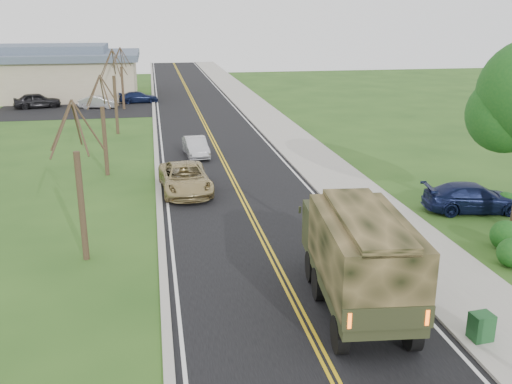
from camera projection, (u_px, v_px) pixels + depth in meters
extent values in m
cube|color=black|center=(201.00, 118.00, 51.07)|extent=(8.00, 120.00, 0.01)
cube|color=#9E998E|center=(247.00, 115.00, 51.76)|extent=(0.30, 120.00, 0.12)
cube|color=#9E998E|center=(266.00, 115.00, 52.06)|extent=(3.20, 120.00, 0.10)
cube|color=#9E998E|center=(154.00, 118.00, 50.35)|extent=(0.30, 120.00, 0.10)
sphere|color=#154916|center=(506.00, 114.00, 23.63)|extent=(3.24, 3.24, 3.24)
cylinder|color=#38281C|center=(82.00, 207.00, 21.10)|extent=(0.24, 0.24, 4.20)
cylinder|color=#38281C|center=(88.00, 125.00, 20.39)|extent=(1.01, 0.33, 1.90)
cylinder|color=#38281C|center=(77.00, 125.00, 20.79)|extent=(0.13, 1.29, 1.74)
cylinder|color=#38281C|center=(61.00, 126.00, 20.27)|extent=(0.98, 0.43, 1.90)
cylinder|color=#38281C|center=(61.00, 131.00, 19.69)|extent=(0.79, 1.05, 1.77)
cylinder|color=#38281C|center=(80.00, 128.00, 19.84)|extent=(0.58, 0.90, 1.90)
cylinder|color=#38281C|center=(105.00, 141.00, 32.40)|extent=(0.24, 0.24, 3.96)
cylinder|color=#38281C|center=(109.00, 90.00, 31.73)|extent=(0.96, 0.32, 1.79)
cylinder|color=#38281C|center=(102.00, 91.00, 32.11)|extent=(0.12, 1.22, 1.65)
cylinder|color=#38281C|center=(93.00, 91.00, 31.62)|extent=(0.93, 0.41, 1.79)
cylinder|color=#38281C|center=(93.00, 94.00, 31.07)|extent=(0.75, 0.99, 1.67)
cylinder|color=#38281C|center=(105.00, 92.00, 31.22)|extent=(0.55, 0.85, 1.80)
cylinder|color=#38281C|center=(116.00, 105.00, 43.59)|extent=(0.24, 0.24, 4.44)
cylinder|color=#38281C|center=(120.00, 62.00, 42.84)|extent=(1.07, 0.35, 2.00)
cylinder|color=#38281C|center=(114.00, 63.00, 43.27)|extent=(0.13, 1.36, 1.84)
cylinder|color=#38281C|center=(106.00, 62.00, 42.72)|extent=(1.03, 0.46, 2.00)
cylinder|color=#38281C|center=(107.00, 64.00, 42.11)|extent=(0.83, 1.10, 1.87)
cylinder|color=#38281C|center=(116.00, 63.00, 42.27)|extent=(0.61, 0.95, 2.01)
cylinder|color=#38281C|center=(123.00, 88.00, 54.91)|extent=(0.24, 0.24, 4.08)
cylinder|color=#38281C|center=(126.00, 57.00, 54.22)|extent=(0.99, 0.33, 1.84)
cylinder|color=#38281C|center=(121.00, 57.00, 54.61)|extent=(0.13, 1.25, 1.69)
cylinder|color=#38281C|center=(116.00, 57.00, 54.11)|extent=(0.95, 0.42, 1.85)
cylinder|color=#38281C|center=(116.00, 58.00, 53.55)|extent=(0.77, 1.02, 1.72)
cylinder|color=#38281C|center=(123.00, 57.00, 53.69)|extent=(0.57, 0.88, 1.85)
cube|color=tan|center=(43.00, 78.00, 62.75)|extent=(20.00, 12.00, 4.20)
cube|color=#475466|center=(40.00, 56.00, 62.03)|extent=(21.00, 13.00, 0.70)
cube|color=#475466|center=(40.00, 49.00, 61.82)|extent=(14.00, 8.00, 0.90)
cube|color=black|center=(92.00, 110.00, 55.01)|extent=(18.00, 10.00, 0.02)
cylinder|color=black|center=(340.00, 335.00, 15.62)|extent=(0.44, 1.09, 1.06)
cylinder|color=black|center=(412.00, 332.00, 15.77)|extent=(0.44, 1.09, 1.06)
cylinder|color=black|center=(319.00, 284.00, 18.56)|extent=(0.44, 1.09, 1.06)
cylinder|color=black|center=(380.00, 282.00, 18.71)|extent=(0.44, 1.09, 1.06)
cylinder|color=black|center=(312.00, 266.00, 19.84)|extent=(0.44, 1.09, 1.06)
cylinder|color=black|center=(369.00, 264.00, 20.00)|extent=(0.44, 1.09, 1.06)
cube|color=#2D321B|center=(355.00, 277.00, 17.94)|extent=(2.98, 6.95, 0.34)
cube|color=#2D321B|center=(339.00, 225.00, 20.03)|extent=(2.49, 2.06, 1.35)
cube|color=black|center=(334.00, 212.00, 20.80)|extent=(2.12, 0.29, 0.68)
cube|color=#2D321B|center=(362.00, 282.00, 17.09)|extent=(2.91, 5.33, 0.14)
cube|color=black|center=(364.00, 251.00, 16.78)|extent=(2.91, 5.33, 1.93)
cube|color=black|center=(366.00, 218.00, 16.48)|extent=(2.05, 5.24, 0.24)
cube|color=#2D321B|center=(388.00, 318.00, 14.58)|extent=(2.41, 0.36, 0.63)
cube|color=#FF590C|center=(350.00, 321.00, 14.45)|extent=(0.10, 0.05, 0.43)
cube|color=#FF590C|center=(427.00, 318.00, 14.60)|extent=(0.10, 0.05, 0.43)
imported|color=tan|center=(185.00, 178.00, 29.66)|extent=(2.76, 5.42, 1.47)
imported|color=#B1B1B6|center=(196.00, 147.00, 37.09)|extent=(1.61, 3.89, 1.25)
imported|color=#10183D|center=(473.00, 198.00, 26.73)|extent=(4.88, 2.54, 1.35)
cube|color=#1A4A23|center=(481.00, 327.00, 16.08)|extent=(0.64, 0.55, 0.80)
imported|color=black|center=(37.00, 100.00, 55.94)|extent=(4.71, 2.76, 1.50)
imported|color=silver|center=(98.00, 102.00, 55.88)|extent=(3.87, 1.88, 1.22)
imported|color=#0F1838|center=(139.00, 97.00, 59.33)|extent=(4.19, 2.09, 1.17)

